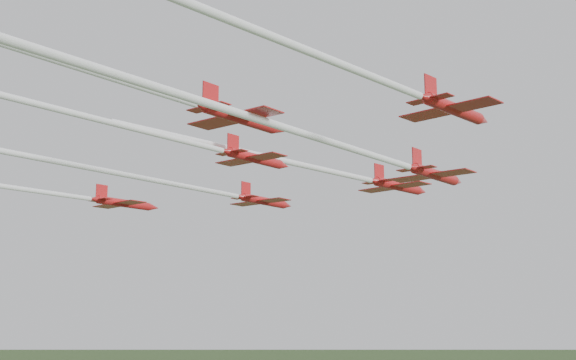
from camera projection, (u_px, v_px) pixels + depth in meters
The scene contains 6 objects.
jet_lead at pixel (348, 175), 88.20m from camera, with size 14.60×49.93×2.94m.
jet_row2_left at pixel (210, 191), 87.06m from camera, with size 9.69×46.22×2.55m.
jet_row2_right at pixel (360, 151), 67.36m from camera, with size 12.43×59.32×2.77m.
jet_row3_mid at pixel (158, 134), 64.60m from camera, with size 10.91×52.22×2.39m.
jet_row3_right at pixel (298, 47), 45.44m from camera, with size 17.19×66.66×2.49m.
jet_row4_right at pixel (34, 52), 44.04m from camera, with size 12.19×67.31×2.52m.
Camera 1 is at (41.87, -70.18, 42.33)m, focal length 45.00 mm.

